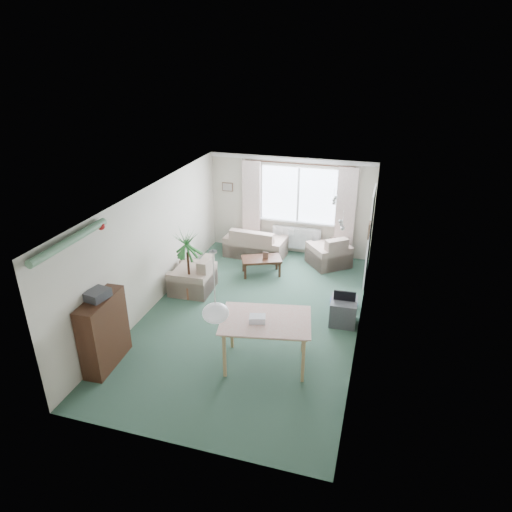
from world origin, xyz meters
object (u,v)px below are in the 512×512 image
(armchair_corner, at_px, (329,250))
(tv_cube, at_px, (343,311))
(coffee_table, at_px, (261,266))
(dining_table, at_px, (266,342))
(sofa, at_px, (256,242))
(pet_bed, at_px, (344,302))
(armchair_left, at_px, (192,274))
(bookshelf, at_px, (104,332))
(houseplant, at_px, (188,265))

(armchair_corner, bearing_deg, tv_cube, 65.75)
(coffee_table, xyz_separation_m, dining_table, (0.94, -3.09, 0.21))
(sofa, distance_m, pet_bed, 3.00)
(sofa, height_order, tv_cube, sofa)
(armchair_left, xyz_separation_m, pet_bed, (3.15, 0.29, -0.33))
(armchair_left, relative_size, dining_table, 0.66)
(armchair_corner, xyz_separation_m, dining_table, (-0.45, -4.02, 0.03))
(bookshelf, bearing_deg, coffee_table, 65.24)
(coffee_table, bearing_deg, dining_table, -73.03)
(armchair_corner, height_order, armchair_left, armchair_left)
(sofa, distance_m, tv_cube, 3.46)
(armchair_left, height_order, houseplant, houseplant)
(armchair_left, distance_m, coffee_table, 1.65)
(armchair_left, height_order, pet_bed, armchair_left)
(armchair_corner, relative_size, coffee_table, 0.96)
(bookshelf, distance_m, tv_cube, 4.24)
(coffee_table, height_order, bookshelf, bookshelf)
(armchair_left, relative_size, houseplant, 0.58)
(armchair_corner, xyz_separation_m, pet_bed, (0.57, -1.78, -0.32))
(coffee_table, bearing_deg, pet_bed, -23.44)
(houseplant, bearing_deg, tv_cube, -1.53)
(coffee_table, distance_m, pet_bed, 2.15)
(houseplant, bearing_deg, armchair_left, 101.68)
(armchair_corner, distance_m, coffee_table, 1.69)
(armchair_left, bearing_deg, tv_cube, 81.51)
(sofa, relative_size, bookshelf, 1.21)
(houseplant, relative_size, tv_cube, 2.80)
(armchair_corner, relative_size, dining_table, 0.65)
(armchair_corner, xyz_separation_m, tv_cube, (0.62, -2.44, -0.14))
(dining_table, bearing_deg, bookshelf, -163.73)
(armchair_corner, distance_m, houseplant, 3.47)
(sofa, height_order, bookshelf, bookshelf)
(armchair_left, xyz_separation_m, tv_cube, (3.20, -0.37, -0.15))
(houseplant, distance_m, dining_table, 2.68)
(sofa, xyz_separation_m, coffee_table, (0.41, -0.95, -0.17))
(armchair_corner, relative_size, pet_bed, 1.56)
(sofa, height_order, coffee_table, sofa)
(bookshelf, xyz_separation_m, houseplant, (0.40, 2.39, 0.14))
(coffee_table, xyz_separation_m, pet_bed, (1.96, -0.85, -0.14))
(dining_table, xyz_separation_m, tv_cube, (1.07, 1.58, -0.17))
(coffee_table, height_order, houseplant, houseplant)
(coffee_table, bearing_deg, armchair_left, -136.17)
(sofa, height_order, armchair_left, armchair_left)
(armchair_corner, height_order, coffee_table, armchair_corner)
(armchair_corner, bearing_deg, houseplant, 4.47)
(houseplant, distance_m, tv_cube, 3.18)
(dining_table, relative_size, pet_bed, 2.41)
(tv_cube, height_order, pet_bed, tv_cube)
(houseplant, relative_size, dining_table, 1.13)
(sofa, bearing_deg, armchair_corner, -176.85)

